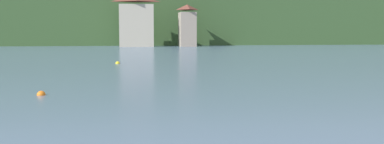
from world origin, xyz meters
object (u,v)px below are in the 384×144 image
mooring_buoy_near (118,64)px  shore_building_west (136,22)px  shore_building_westcentral (187,26)px  mooring_buoy_far (41,95)px

mooring_buoy_near → shore_building_west: bearing=86.1°
shore_building_westcentral → mooring_buoy_far: bearing=-103.7°
shore_building_west → mooring_buoy_far: size_ratio=24.37×
shore_building_west → shore_building_westcentral: shore_building_west is taller
mooring_buoy_far → shore_building_west: bearing=84.4°
shore_building_west → mooring_buoy_near: 49.26m
shore_building_westcentral → mooring_buoy_far: (-17.31, -70.78, -4.17)m
shore_building_west → mooring_buoy_near: (-3.38, -48.89, -4.98)m
mooring_buoy_near → mooring_buoy_far: mooring_buoy_near is taller
shore_building_westcentral → shore_building_west: bearing=-177.3°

